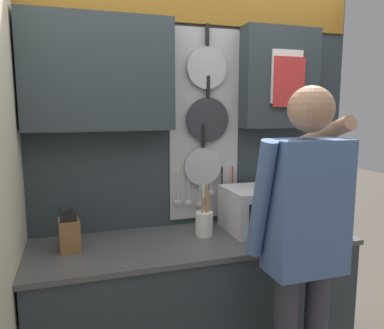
{
  "coord_description": "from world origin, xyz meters",
  "views": [
    {
      "loc": [
        -0.68,
        -2.08,
        1.68
      ],
      "look_at": [
        0.05,
        0.21,
        1.32
      ],
      "focal_mm": 35.0,
      "sensor_mm": 36.0,
      "label": 1
    }
  ],
  "objects_px": {
    "utensil_crock": "(204,222)",
    "person": "(304,232)",
    "microwave": "(261,209)",
    "knife_block": "(69,234)"
  },
  "relations": [
    {
      "from": "utensil_crock",
      "to": "person",
      "type": "height_order",
      "value": "person"
    },
    {
      "from": "microwave",
      "to": "utensil_crock",
      "type": "bearing_deg",
      "value": 179.73
    },
    {
      "from": "knife_block",
      "to": "person",
      "type": "relative_size",
      "value": 0.14
    },
    {
      "from": "utensil_crock",
      "to": "knife_block",
      "type": "bearing_deg",
      "value": -179.9
    },
    {
      "from": "microwave",
      "to": "person",
      "type": "xyz_separation_m",
      "value": [
        -0.09,
        -0.6,
        0.04
      ]
    },
    {
      "from": "utensil_crock",
      "to": "person",
      "type": "xyz_separation_m",
      "value": [
        0.31,
        -0.6,
        0.09
      ]
    },
    {
      "from": "microwave",
      "to": "person",
      "type": "distance_m",
      "value": 0.61
    },
    {
      "from": "knife_block",
      "to": "person",
      "type": "height_order",
      "value": "person"
    },
    {
      "from": "knife_block",
      "to": "microwave",
      "type": "bearing_deg",
      "value": -0.02
    },
    {
      "from": "microwave",
      "to": "person",
      "type": "bearing_deg",
      "value": -98.19
    }
  ]
}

